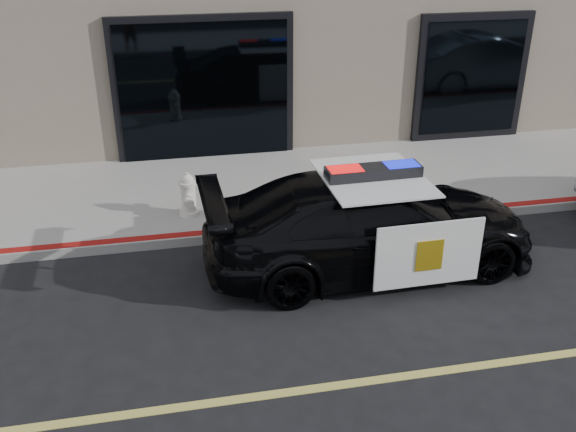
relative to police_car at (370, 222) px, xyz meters
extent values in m
plane|color=black|center=(-0.89, -2.40, -0.69)|extent=(120.00, 120.00, 0.00)
cube|color=gray|center=(-0.89, 2.85, -0.61)|extent=(60.00, 3.50, 0.15)
imported|color=black|center=(0.00, 0.00, -0.01)|extent=(2.11, 4.76, 1.36)
cube|color=white|center=(0.47, -0.96, -0.03)|extent=(1.45, 0.07, 0.90)
cube|color=white|center=(0.43, 0.98, -0.03)|extent=(1.45, 0.07, 0.90)
cube|color=white|center=(0.00, 0.00, 0.68)|extent=(1.39, 1.66, 0.02)
cube|color=gold|center=(0.47, -0.99, -0.03)|extent=(0.36, 0.02, 0.43)
cube|color=black|center=(0.00, 0.00, 0.76)|extent=(1.31, 0.37, 0.16)
cube|color=red|center=(-0.40, -0.01, 0.77)|extent=(0.46, 0.30, 0.15)
cube|color=#0C19CC|center=(0.39, 0.01, 0.77)|extent=(0.46, 0.30, 0.15)
cylinder|color=silver|center=(-2.42, 1.89, -0.50)|extent=(0.33, 0.33, 0.07)
cylinder|color=silver|center=(-2.42, 1.89, -0.24)|extent=(0.24, 0.24, 0.45)
cylinder|color=silver|center=(-2.42, 1.89, 0.01)|extent=(0.28, 0.28, 0.05)
sphere|color=silver|center=(-2.42, 1.89, 0.06)|extent=(0.21, 0.21, 0.21)
cylinder|color=silver|center=(-2.42, 1.89, 0.15)|extent=(0.06, 0.06, 0.06)
cylinder|color=silver|center=(-2.42, 2.04, -0.17)|extent=(0.12, 0.11, 0.12)
cylinder|color=silver|center=(-2.42, 1.73, -0.17)|extent=(0.12, 0.11, 0.12)
cylinder|color=silver|center=(-2.42, 1.71, -0.24)|extent=(0.15, 0.13, 0.15)
camera|label=1|loc=(-2.71, -7.60, 4.02)|focal=40.00mm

